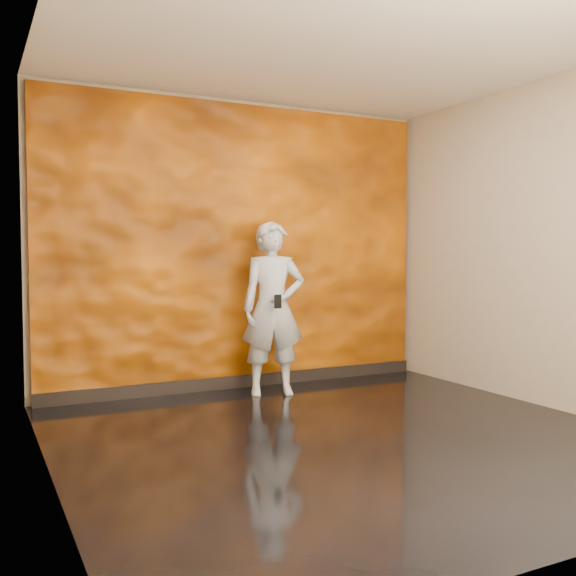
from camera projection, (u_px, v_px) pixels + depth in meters
The scene contains 5 objects.
room at pixel (349, 241), 4.51m from camera, with size 4.02×4.02×2.81m.
feature_wall at pixel (242, 247), 6.27m from camera, with size 3.90×0.06×2.75m, color orange.
baseboard at pixel (244, 381), 6.30m from camera, with size 3.90×0.04×0.12m, color black.
man at pixel (273, 308), 5.96m from camera, with size 0.59×0.38×1.61m, color #A3AAB2.
phone at pixel (278, 301), 5.70m from camera, with size 0.07×0.01×0.12m, color black.
Camera 1 is at (-2.41, -3.86, 1.30)m, focal length 40.00 mm.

